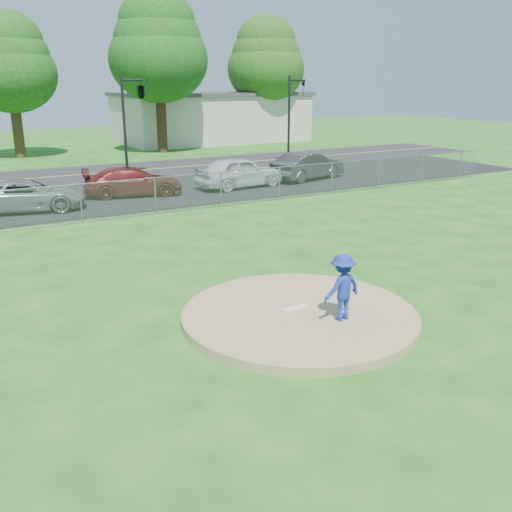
{
  "coord_description": "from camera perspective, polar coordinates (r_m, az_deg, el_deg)",
  "views": [
    {
      "loc": [
        -6.9,
        -9.98,
        5.25
      ],
      "look_at": [
        0.0,
        2.0,
        1.0
      ],
      "focal_mm": 40.0,
      "sensor_mm": 36.0,
      "label": 1
    }
  ],
  "objects": [
    {
      "name": "pitching_rubber",
      "position": [
        13.29,
        3.89,
        -5.2
      ],
      "size": [
        0.6,
        0.15,
        0.04
      ],
      "primitive_type": "cube",
      "color": "white",
      "rests_on": "pitchers_mound"
    },
    {
      "name": "parked_car_darkred",
      "position": [
        27.93,
        -12.2,
        7.29
      ],
      "size": [
        4.92,
        2.87,
        1.34
      ],
      "primitive_type": "imported",
      "rotation": [
        0.0,
        0.0,
        1.34
      ],
      "color": "maroon",
      "rests_on": "parking_lot"
    },
    {
      "name": "parked_car_charcoal",
      "position": [
        32.04,
        5.21,
        8.97
      ],
      "size": [
        4.82,
        2.65,
        1.5
      ],
      "primitive_type": "imported",
      "rotation": [
        0.0,
        0.0,
        1.81
      ],
      "color": "#28282B",
      "rests_on": "parking_lot"
    },
    {
      "name": "street",
      "position": [
        35.07,
        -18.42,
        7.63
      ],
      "size": [
        60.0,
        7.0,
        0.01
      ],
      "primitive_type": "cube",
      "color": "black",
      "rests_on": "ground"
    },
    {
      "name": "commercial_building",
      "position": [
        53.26,
        -4.55,
        13.72
      ],
      "size": [
        16.4,
        9.4,
        4.3
      ],
      "color": "beige",
      "rests_on": "ground"
    },
    {
      "name": "traffic_signal_center",
      "position": [
        33.78,
        -11.61,
        15.68
      ],
      "size": [
        1.42,
        2.48,
        5.6
      ],
      "color": "black",
      "rests_on": "ground"
    },
    {
      "name": "parked_car_gray",
      "position": [
        25.86,
        -21.93,
        5.65
      ],
      "size": [
        5.09,
        3.18,
        1.31
      ],
      "primitive_type": "imported",
      "rotation": [
        0.0,
        0.0,
        1.35
      ],
      "color": "gray",
      "rests_on": "parking_lot"
    },
    {
      "name": "tree_center",
      "position": [
        44.39,
        -23.42,
        17.35
      ],
      "size": [
        6.16,
        6.16,
        9.84
      ],
      "color": "#3B2815",
      "rests_on": "ground"
    },
    {
      "name": "parking_lot",
      "position": [
        27.86,
        -15.13,
        5.65
      ],
      "size": [
        50.0,
        8.0,
        0.01
      ],
      "primitive_type": "cube",
      "color": "black",
      "rests_on": "ground"
    },
    {
      "name": "tree_right",
      "position": [
        44.95,
        -9.77,
        19.93
      ],
      "size": [
        7.28,
        7.28,
        11.63
      ],
      "color": "#321C12",
      "rests_on": "ground"
    },
    {
      "name": "tree_far_right",
      "position": [
        52.44,
        0.99,
        19.07
      ],
      "size": [
        6.72,
        6.72,
        10.74
      ],
      "color": "#3C2516",
      "rests_on": "ground"
    },
    {
      "name": "traffic_signal_right",
      "position": [
        38.38,
        3.63,
        14.24
      ],
      "size": [
        1.28,
        0.2,
        5.6
      ],
      "color": "black",
      "rests_on": "ground"
    },
    {
      "name": "ground",
      "position": [
        21.78,
        -10.58,
        2.85
      ],
      "size": [
        120.0,
        120.0,
        0.0
      ],
      "primitive_type": "plane",
      "color": "#195512",
      "rests_on": "ground"
    },
    {
      "name": "pitcher",
      "position": [
        12.59,
        8.62,
        -3.11
      ],
      "size": [
        1.02,
        0.65,
        1.49
      ],
      "primitive_type": "imported",
      "rotation": [
        0.0,
        0.0,
        3.25
      ],
      "color": "navy",
      "rests_on": "pitchers_mound"
    },
    {
      "name": "pitchers_mound",
      "position": [
        13.18,
        4.37,
        -5.96
      ],
      "size": [
        5.4,
        5.4,
        0.2
      ],
      "primitive_type": "cylinder",
      "color": "#9D8356",
      "rests_on": "ground"
    },
    {
      "name": "chain_link_fence",
      "position": [
        23.47,
        -12.34,
        5.65
      ],
      "size": [
        40.0,
        0.06,
        1.5
      ],
      "primitive_type": "cube",
      "color": "gray",
      "rests_on": "ground"
    },
    {
      "name": "parked_car_pearl",
      "position": [
        29.46,
        -1.65,
        8.39
      ],
      "size": [
        4.75,
        2.22,
        1.57
      ],
      "primitive_type": "imported",
      "rotation": [
        0.0,
        0.0,
        1.65
      ],
      "color": "silver",
      "rests_on": "parking_lot"
    }
  ]
}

